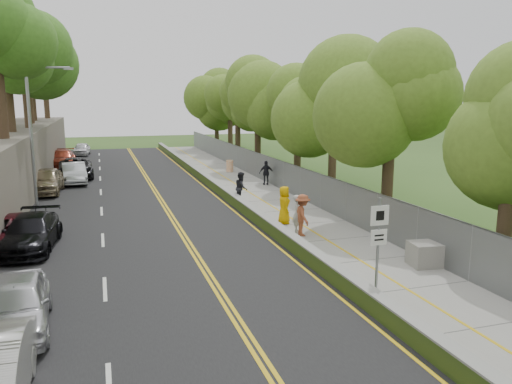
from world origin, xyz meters
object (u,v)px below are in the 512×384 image
object	(u,v)px
concrete_block	(428,254)
construction_barrel	(230,166)
painter_0	(284,205)
person_far	(266,173)
car_0	(17,305)
signpost	(379,235)
car_2	(17,232)
streetlight	(35,126)

from	to	relation	value
concrete_block	construction_barrel	bearing A→B (deg)	92.12
painter_0	person_far	size ratio (longest dim) A/B	1.07
painter_0	person_far	xyz separation A→B (m)	(2.75, 10.95, -0.06)
construction_barrel	car_0	world-z (taller)	car_0
signpost	painter_0	xyz separation A→B (m)	(0.40, 9.39, -0.98)
car_0	person_far	bearing A→B (deg)	51.92
painter_0	signpost	bearing A→B (deg)	-173.52
concrete_block	car_2	distance (m)	16.52
concrete_block	painter_0	bearing A→B (deg)	110.65
streetlight	signpost	size ratio (longest dim) A/B	2.58
car_2	painter_0	size ratio (longest dim) A/B	2.56
car_2	painter_0	distance (m)	12.06
signpost	concrete_block	xyz separation A→B (m)	(3.25, 1.83, -1.47)
construction_barrel	concrete_block	xyz separation A→B (m)	(0.95, -25.68, -0.05)
signpost	car_2	distance (m)	14.75
car_0	signpost	bearing A→B (deg)	-6.91
car_2	person_far	xyz separation A→B (m)	(14.80, 11.39, 0.22)
construction_barrel	car_0	xyz separation A→B (m)	(-12.80, -26.86, 0.20)
signpost	construction_barrel	distance (m)	27.64
signpost	painter_0	bearing A→B (deg)	87.56
streetlight	car_0	size ratio (longest dim) A/B	1.93
car_2	painter_0	bearing A→B (deg)	1.85
painter_0	person_far	bearing A→B (deg)	-5.18
car_0	concrete_block	bearing A→B (deg)	1.54
construction_barrel	painter_0	size ratio (longest dim) A/B	0.53
construction_barrel	person_far	bearing A→B (deg)	-83.23
streetlight	person_far	xyz separation A→B (m)	(14.66, 3.33, -3.72)
streetlight	construction_barrel	size ratio (longest dim) A/B	8.12
signpost	concrete_block	size ratio (longest dim) A/B	2.36
person_far	concrete_block	bearing A→B (deg)	95.17
streetlight	painter_0	distance (m)	14.61
construction_barrel	concrete_block	world-z (taller)	construction_barrel
streetlight	concrete_block	world-z (taller)	streetlight
car_0	streetlight	bearing A→B (deg)	90.19
painter_0	car_2	bearing A→B (deg)	100.98
person_far	signpost	bearing A→B (deg)	86.06
construction_barrel	car_2	xyz separation A→B (m)	(-13.95, -18.56, 0.16)
streetlight	construction_barrel	xyz separation A→B (m)	(13.81, 10.50, -4.10)
car_0	painter_0	distance (m)	13.97
streetlight	concrete_block	distance (m)	21.58
painter_0	construction_barrel	bearing A→B (deg)	2.93
construction_barrel	person_far	size ratio (longest dim) A/B	0.56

